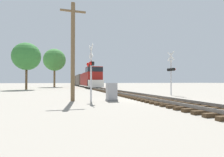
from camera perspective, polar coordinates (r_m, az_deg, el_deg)
The scene contains 9 objects.
ground_plane at distance 13.95m, azimuth 11.59°, elevation -6.68°, with size 400.00×400.00×0.00m, color gray.
rail_track_bed at distance 13.94m, azimuth 11.58°, elevation -6.13°, with size 2.60×160.00×0.31m.
freight_train at distance 63.47m, azimuth -10.41°, elevation -0.59°, with size 3.06×61.94×4.45m.
crossing_signal_near at distance 12.09m, azimuth -6.98°, elevation 3.70°, with size 0.41×1.01×3.95m.
crossing_signal_far at distance 18.53m, azimuth 18.77°, elevation 2.49°, with size 0.44×1.01×4.43m.
relay_cabinet at distance 12.39m, azimuth -0.14°, elevation -4.48°, with size 0.79×0.56×1.29m.
utility_pole at distance 12.89m, azimuth -12.66°, elevation 9.09°, with size 1.80×0.29×7.02m.
tree_far_right at distance 34.61m, azimuth -26.13°, elevation 6.46°, with size 4.85×4.85×8.30m.
tree_mid_background at distance 48.88m, azimuth -18.25°, elevation 5.77°, with size 5.80×5.80×10.11m.
Camera 1 is at (-6.48, -12.28, 1.35)m, focal length 28.00 mm.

